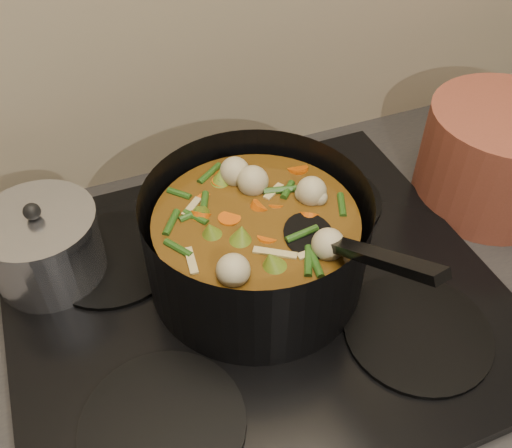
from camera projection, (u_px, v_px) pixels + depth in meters
name	position (u px, v px, depth m)	size (l,w,h in m)	color
stovetop	(256.00, 298.00, 0.75)	(0.62, 0.54, 0.03)	black
stockpot	(256.00, 242.00, 0.72)	(0.28, 0.37, 0.21)	black
saucepan	(45.00, 246.00, 0.73)	(0.15, 0.15, 0.12)	silver
terracotta_crock	(496.00, 157.00, 0.85)	(0.22, 0.22, 0.16)	brown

